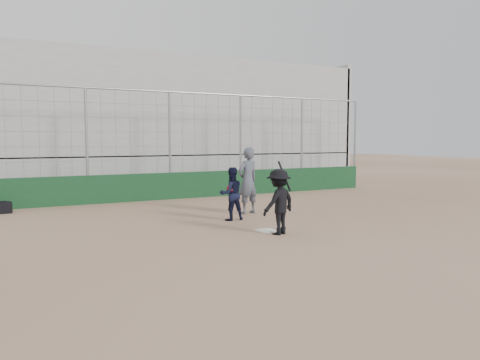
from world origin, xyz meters
name	(u,v)px	position (x,y,z in m)	size (l,w,h in m)	color
ground	(267,231)	(0.00, 0.00, 0.00)	(90.00, 90.00, 0.00)	#815D46
home_plate	(267,231)	(0.00, 0.00, 0.01)	(0.44, 0.44, 0.02)	white
backstop	(170,174)	(0.00, 7.00, 0.96)	(18.10, 0.25, 4.04)	#11361B
bleachers	(134,125)	(0.00, 11.95, 2.92)	(20.25, 6.70, 6.98)	#9E9E9E
batter_at_plate	(279,202)	(0.05, -0.46, 0.78)	(1.13, 0.87, 1.72)	black
catcher_crouched	(232,202)	(-0.08, 1.75, 0.50)	(0.73, 0.58, 1.02)	black
umpire	(248,184)	(0.89, 2.58, 0.90)	(0.73, 0.48, 1.81)	#494F5C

